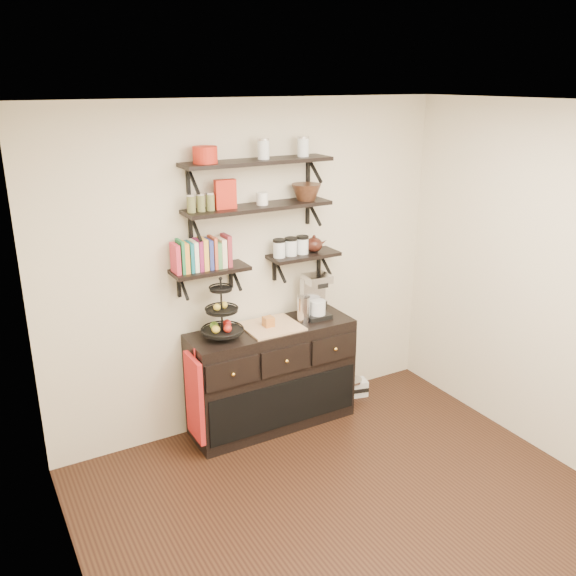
% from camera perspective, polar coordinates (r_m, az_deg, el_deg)
% --- Properties ---
extents(floor, '(3.50, 3.50, 0.00)m').
position_cam_1_polar(floor, '(4.36, 7.99, -21.68)').
color(floor, black).
rests_on(floor, ground).
extents(ceiling, '(3.50, 3.50, 0.02)m').
position_cam_1_polar(ceiling, '(3.32, 10.19, 16.48)').
color(ceiling, white).
rests_on(ceiling, back_wall).
extents(back_wall, '(3.50, 0.02, 2.70)m').
position_cam_1_polar(back_wall, '(5.03, -3.38, 1.84)').
color(back_wall, beige).
rests_on(back_wall, ground).
extents(left_wall, '(0.02, 3.50, 2.70)m').
position_cam_1_polar(left_wall, '(2.99, -19.19, -11.87)').
color(left_wall, beige).
rests_on(left_wall, ground).
extents(shelf_top, '(1.20, 0.27, 0.23)m').
position_cam_1_polar(shelf_top, '(4.72, -2.87, 11.70)').
color(shelf_top, black).
rests_on(shelf_top, back_wall).
extents(shelf_mid, '(1.20, 0.27, 0.23)m').
position_cam_1_polar(shelf_mid, '(4.78, -2.80, 7.53)').
color(shelf_mid, black).
rests_on(shelf_mid, back_wall).
extents(shelf_low_left, '(0.60, 0.25, 0.23)m').
position_cam_1_polar(shelf_low_left, '(4.74, -7.33, 1.63)').
color(shelf_low_left, black).
rests_on(shelf_low_left, back_wall).
extents(shelf_low_right, '(0.60, 0.25, 0.23)m').
position_cam_1_polar(shelf_low_right, '(5.10, 1.44, 3.02)').
color(shelf_low_right, black).
rests_on(shelf_low_right, back_wall).
extents(cookbooks, '(0.43, 0.15, 0.26)m').
position_cam_1_polar(cookbooks, '(4.68, -7.99, 3.13)').
color(cookbooks, '#C32C41').
rests_on(cookbooks, shelf_low_left).
extents(glass_canisters, '(0.32, 0.10, 0.13)m').
position_cam_1_polar(glass_canisters, '(5.01, 0.28, 3.79)').
color(glass_canisters, silver).
rests_on(glass_canisters, shelf_low_right).
extents(sideboard, '(1.40, 0.50, 0.92)m').
position_cam_1_polar(sideboard, '(5.19, -1.51, -8.25)').
color(sideboard, black).
rests_on(sideboard, floor).
extents(fruit_stand, '(0.33, 0.33, 0.48)m').
position_cam_1_polar(fruit_stand, '(4.77, -6.18, -2.80)').
color(fruit_stand, black).
rests_on(fruit_stand, sideboard).
extents(candle, '(0.08, 0.08, 0.08)m').
position_cam_1_polar(candle, '(4.97, -1.85, -3.16)').
color(candle, '#A96027').
rests_on(candle, sideboard).
extents(coffee_maker, '(0.22, 0.21, 0.38)m').
position_cam_1_polar(coffee_maker, '(5.16, 2.55, -0.80)').
color(coffee_maker, black).
rests_on(coffee_maker, sideboard).
extents(thermal_carafe, '(0.11, 0.11, 0.22)m').
position_cam_1_polar(thermal_carafe, '(5.08, 1.47, -1.99)').
color(thermal_carafe, silver).
rests_on(thermal_carafe, sideboard).
extents(apron, '(0.04, 0.30, 0.69)m').
position_cam_1_polar(apron, '(4.83, -8.73, -10.15)').
color(apron, maroon).
rests_on(apron, sideboard).
extents(radio, '(0.31, 0.23, 0.17)m').
position_cam_1_polar(radio, '(5.83, 5.99, -9.23)').
color(radio, silver).
rests_on(radio, floor).
extents(recipe_box, '(0.16, 0.07, 0.22)m').
position_cam_1_polar(recipe_box, '(4.64, -5.88, 8.72)').
color(recipe_box, red).
rests_on(recipe_box, shelf_mid).
extents(walnut_bowl, '(0.24, 0.24, 0.13)m').
position_cam_1_polar(walnut_bowl, '(4.97, 1.71, 8.96)').
color(walnut_bowl, black).
rests_on(walnut_bowl, shelf_mid).
extents(ramekins, '(0.09, 0.09, 0.10)m').
position_cam_1_polar(ramekins, '(4.78, -2.43, 8.35)').
color(ramekins, white).
rests_on(ramekins, shelf_mid).
extents(teapot, '(0.22, 0.18, 0.15)m').
position_cam_1_polar(teapot, '(5.12, 2.45, 4.19)').
color(teapot, black).
rests_on(teapot, shelf_low_right).
extents(red_pot, '(0.18, 0.18, 0.12)m').
position_cam_1_polar(red_pot, '(4.54, -7.76, 12.25)').
color(red_pot, red).
rests_on(red_pot, shelf_top).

